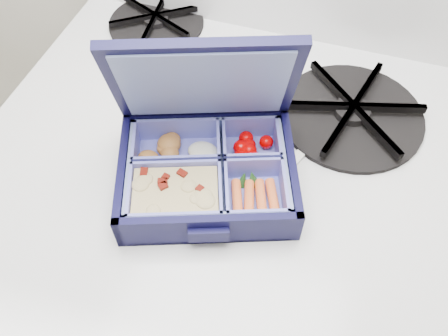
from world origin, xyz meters
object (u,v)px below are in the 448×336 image
(bento_box, at_px, (207,173))
(fork, at_px, (321,132))
(burner_grate, at_px, (353,110))
(stove, at_px, (219,282))

(bento_box, xyz_separation_m, fork, (0.12, 0.13, -0.02))
(burner_grate, bearing_deg, bento_box, -131.89)
(stove, distance_m, bento_box, 0.50)
(burner_grate, distance_m, fork, 0.06)
(stove, distance_m, fork, 0.49)
(fork, bearing_deg, bento_box, -110.28)
(stove, height_order, fork, fork)
(bento_box, relative_size, fork, 1.11)
(burner_grate, bearing_deg, stove, -147.93)
(burner_grate, bearing_deg, fork, -127.92)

